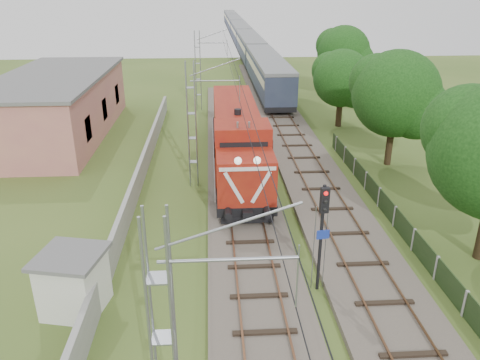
{
  "coord_description": "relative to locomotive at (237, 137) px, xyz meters",
  "views": [
    {
      "loc": [
        -1.79,
        -16.46,
        12.17
      ],
      "look_at": [
        -0.28,
        7.31,
        2.2
      ],
      "focal_mm": 35.0,
      "sensor_mm": 36.0,
      "label": 1
    }
  ],
  "objects": [
    {
      "name": "ground",
      "position": [
        0.0,
        -14.63,
        -2.38
      ],
      "size": [
        140.0,
        140.0,
        0.0
      ],
      "primitive_type": "plane",
      "color": "#3E5620",
      "rests_on": "ground"
    },
    {
      "name": "track_main",
      "position": [
        0.0,
        -7.63,
        -2.2
      ],
      "size": [
        4.2,
        70.0,
        0.45
      ],
      "color": "#6B6054",
      "rests_on": "ground"
    },
    {
      "name": "track_side",
      "position": [
        5.0,
        5.37,
        -2.2
      ],
      "size": [
        4.2,
        80.0,
        0.45
      ],
      "color": "#6B6054",
      "rests_on": "ground"
    },
    {
      "name": "catenary",
      "position": [
        -2.95,
        -2.63,
        1.66
      ],
      "size": [
        3.31,
        70.0,
        8.0
      ],
      "color": "gray",
      "rests_on": "ground"
    },
    {
      "name": "boundary_wall",
      "position": [
        -6.5,
        -2.63,
        -1.63
      ],
      "size": [
        0.25,
        40.0,
        1.5
      ],
      "primitive_type": "cube",
      "color": "#9E9E99",
      "rests_on": "ground"
    },
    {
      "name": "station_building",
      "position": [
        -15.0,
        9.37,
        0.25
      ],
      "size": [
        8.4,
        20.4,
        5.22
      ],
      "color": "tan",
      "rests_on": "ground"
    },
    {
      "name": "fence",
      "position": [
        8.0,
        -11.63,
        -1.78
      ],
      "size": [
        0.12,
        32.0,
        1.2
      ],
      "color": "black",
      "rests_on": "ground"
    },
    {
      "name": "locomotive",
      "position": [
        0.0,
        0.0,
        0.0
      ],
      "size": [
        3.24,
        18.49,
        4.7
      ],
      "color": "black",
      "rests_on": "ground"
    },
    {
      "name": "coach_rake",
      "position": [
        5.0,
        73.99,
        0.29
      ],
      "size": [
        3.26,
        121.94,
        3.77
      ],
      "color": "black",
      "rests_on": "ground"
    },
    {
      "name": "signal_post",
      "position": [
        2.61,
        -14.56,
        0.98
      ],
      "size": [
        0.54,
        0.42,
        4.9
      ],
      "color": "black",
      "rests_on": "ground"
    },
    {
      "name": "relay_hut",
      "position": [
        -7.4,
        -15.17,
        -1.09
      ],
      "size": [
        2.95,
        2.95,
        2.56
      ],
      "color": "silver",
      "rests_on": "ground"
    },
    {
      "name": "tree_b",
      "position": [
        11.11,
        0.25,
        2.74
      ],
      "size": [
        6.34,
        6.04,
        8.21
      ],
      "color": "#392717",
      "rests_on": "ground"
    },
    {
      "name": "tree_c",
      "position": [
        10.08,
        10.38,
        1.98
      ],
      "size": [
        5.4,
        5.14,
        7.0
      ],
      "color": "#392717",
      "rests_on": "ground"
    },
    {
      "name": "tree_d",
      "position": [
        13.46,
        22.49,
        2.65
      ],
      "size": [
        6.22,
        5.93,
        8.07
      ],
      "color": "#392717",
      "rests_on": "ground"
    }
  ]
}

